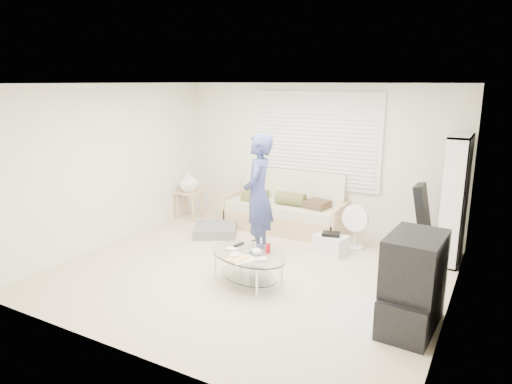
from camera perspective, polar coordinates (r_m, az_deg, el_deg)
The scene contains 13 objects.
ground at distance 6.34m, azimuth -0.73°, elevation -9.82°, with size 5.00×5.00×0.00m, color #C4B199.
room_shell at distance 6.29m, azimuth 1.40°, elevation 5.48°, with size 5.02×4.52×2.51m.
window_blinds at distance 7.86m, azimuth 7.29°, elevation 6.43°, with size 2.32×0.08×1.62m.
futon_sofa at distance 7.95m, azimuth 3.72°, elevation -2.36°, with size 2.08×0.84×1.02m.
grey_floor_pillow at distance 7.78m, azimuth -5.08°, elevation -4.73°, with size 0.68×0.68×0.15m, color slate.
side_table at distance 8.57m, azimuth -8.38°, elevation 1.09°, with size 0.46×0.37×0.92m.
bookshelf at distance 6.97m, azimuth 23.55°, elevation -0.89°, with size 0.29×0.77×1.82m.
guitar_case at distance 7.05m, azimuth 20.09°, elevation -4.05°, with size 0.40×0.40×1.08m.
floor_fan at distance 7.19m, azimuth 12.34°, elevation -3.77°, with size 0.43×0.29×0.71m.
storage_bin at distance 6.98m, azimuth 9.32°, elevation -6.42°, with size 0.52×0.41×0.33m.
tv_unit at distance 5.07m, azimuth 19.01°, elevation -10.74°, with size 0.56×0.96×1.02m.
coffee_table at distance 5.81m, azimuth -1.00°, elevation -8.45°, with size 1.27×1.00×0.54m.
standing_person at distance 6.68m, azimuth 0.26°, elevation -0.39°, with size 0.66×0.43×1.80m, color navy.
Camera 1 is at (2.90, -5.04, 2.53)m, focal length 32.00 mm.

